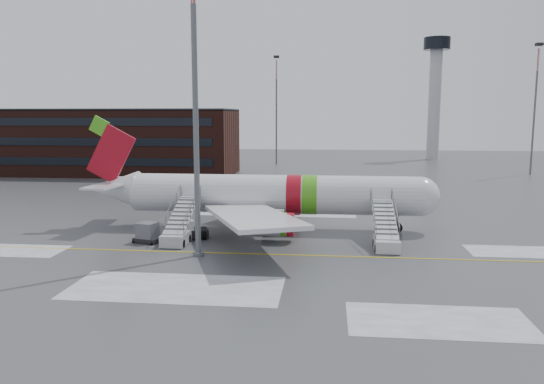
# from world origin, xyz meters

# --- Properties ---
(ground) EXTENTS (260.00, 260.00, 0.00)m
(ground) POSITION_xyz_m (0.00, 0.00, 0.00)
(ground) COLOR #494C4F
(ground) RESTS_ON ground
(airliner) EXTENTS (35.03, 32.97, 11.18)m
(airliner) POSITION_xyz_m (-2.36, 8.68, 3.42)
(airliner) COLOR silver
(airliner) RESTS_ON ground
(airstair_fwd) EXTENTS (2.05, 7.70, 3.48)m
(airstair_fwd) POSITION_xyz_m (8.77, 2.14, 1.06)
(airstair_fwd) COLOR silver
(airstair_fwd) RESTS_ON ground
(airstair_aft) EXTENTS (2.05, 7.70, 3.48)m
(airstair_aft) POSITION_xyz_m (-9.29, 2.14, 1.06)
(airstair_aft) COLOR #A9ABB0
(airstair_aft) RESTS_ON ground
(pushback_tug) EXTENTS (3.46, 3.11, 1.75)m
(pushback_tug) POSITION_xyz_m (-8.78, 3.70, 0.77)
(pushback_tug) COLOR black
(pushback_tug) RESTS_ON ground
(uld_container) EXTENTS (2.53, 2.12, 1.78)m
(uld_container) POSITION_xyz_m (-12.03, 1.97, 0.83)
(uld_container) COLOR black
(uld_container) RESTS_ON ground
(light_mast_near) EXTENTS (1.20, 1.20, 24.61)m
(light_mast_near) POSITION_xyz_m (-6.44, -2.00, 12.76)
(light_mast_near) COLOR #595B60
(light_mast_near) RESTS_ON ground
(terminal_building) EXTENTS (62.00, 16.11, 12.30)m
(terminal_building) POSITION_xyz_m (-45.00, 54.98, 6.20)
(terminal_building) COLOR #3F1E16
(terminal_building) RESTS_ON ground
(control_tower) EXTENTS (6.40, 6.40, 30.00)m
(control_tower) POSITION_xyz_m (30.00, 95.00, 18.75)
(control_tower) COLOR #B2B5BA
(control_tower) RESTS_ON ground
(light_mast_far_ne) EXTENTS (1.20, 1.20, 24.25)m
(light_mast_far_ne) POSITION_xyz_m (42.00, 62.00, 13.84)
(light_mast_far_ne) COLOR #595B60
(light_mast_far_ne) RESTS_ON ground
(light_mast_far_n) EXTENTS (1.20, 1.20, 24.25)m
(light_mast_far_n) POSITION_xyz_m (-8.00, 78.00, 13.84)
(light_mast_far_n) COLOR #595B60
(light_mast_far_n) RESTS_ON ground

